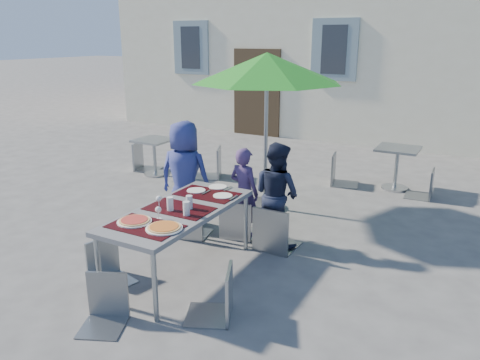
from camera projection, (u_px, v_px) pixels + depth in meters
The scene contains 22 objects.
ground at pixel (114, 271), 5.19m from camera, with size 90.00×90.00×0.00m, color #4C4C4F.
dining_table at pixel (179, 214), 4.95m from camera, with size 0.80×1.85×0.76m.
pizza_near_left at pixel (134, 221), 4.57m from camera, with size 0.34×0.34×0.03m.
pizza_near_right at pixel (164, 227), 4.41m from camera, with size 0.35×0.35×0.03m.
glassware at pixel (177, 205), 4.82m from camera, with size 0.46×0.44×0.15m.
place_settings at pixel (212, 191), 5.48m from camera, with size 0.63×0.48×0.01m.
child_0 at pixel (185, 175), 6.19m from camera, with size 0.71×0.46×1.46m, color navy.
child_1 at pixel (244, 192), 5.99m from camera, with size 0.43×0.28×1.17m, color #483267.
child_2 at pixel (277, 194), 5.72m from camera, with size 0.63×0.36×1.29m, color #171C33.
chair_0 at pixel (189, 198), 5.91m from camera, with size 0.49×0.50×0.93m.
chair_1 at pixel (238, 196), 5.90m from camera, with size 0.49×0.49×0.96m.
chair_2 at pixel (275, 202), 5.52m from camera, with size 0.48×0.48×1.05m.
chair_3 at pixel (105, 237), 4.86m from camera, with size 0.47×0.46×0.86m.
chair_4 at pixel (218, 264), 4.19m from camera, with size 0.55×0.54×0.93m.
chair_5 at pixel (102, 273), 4.12m from camera, with size 0.50×0.51×0.86m.
patio_umbrella at pixel (267, 70), 6.52m from camera, with size 2.16×2.16×2.28m.
cafe_table_0 at pixel (154, 152), 8.69m from camera, with size 0.64×0.64×0.68m.
bg_chair_l_0 at pixel (142, 139), 9.00m from camera, with size 0.56×0.56×1.02m.
bg_chair_r_0 at pixel (213, 145), 8.49m from camera, with size 0.61×0.61×1.04m.
cafe_table_1 at pixel (397, 161), 7.84m from camera, with size 0.68×0.68×0.72m.
bg_chair_l_1 at pixel (341, 151), 8.07m from camera, with size 0.53×0.53×1.01m.
bg_chair_r_1 at pixel (427, 166), 7.40m from camera, with size 0.42×0.42×0.90m.
Camera 1 is at (3.47, -3.41, 2.49)m, focal length 35.00 mm.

